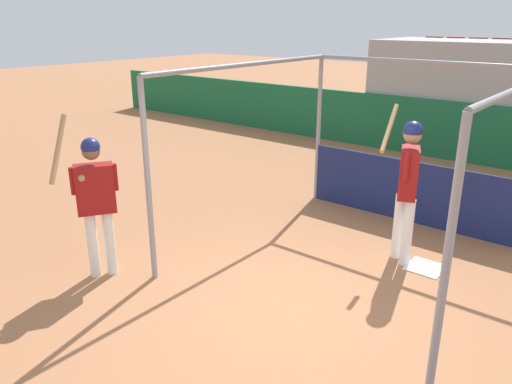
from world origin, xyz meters
TOP-DOWN VIEW (x-y plane):
  - ground_plane at (0.00, 0.00)m, footprint 60.00×60.00m
  - outfield_wall at (0.00, 7.43)m, footprint 24.00×0.12m
  - bleacher_section at (0.00, 8.69)m, footprint 5.95×2.40m
  - batting_cage at (-0.03, 2.59)m, footprint 3.51×3.79m
  - home_plate at (0.79, 1.97)m, footprint 0.44×0.44m
  - player_batter at (0.43, 1.97)m, footprint 0.64×0.73m
  - player_waiting at (-2.31, -0.72)m, footprint 0.57×0.78m

SIDE VIEW (x-z plane):
  - ground_plane at x=0.00m, z-range 0.00..0.00m
  - home_plate at x=0.79m, z-range 0.00..0.02m
  - outfield_wall at x=0.00m, z-range 0.00..1.31m
  - player_waiting at x=-2.31m, z-range 0.05..2.06m
  - batting_cage at x=-0.03m, z-range -0.12..2.36m
  - player_batter at x=0.43m, z-range 0.15..2.13m
  - bleacher_section at x=0.00m, z-range 0.00..2.58m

